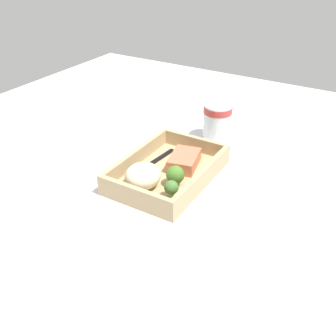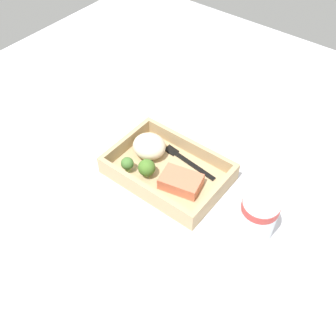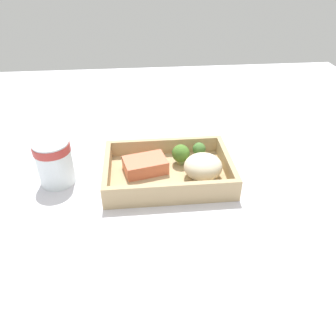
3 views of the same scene
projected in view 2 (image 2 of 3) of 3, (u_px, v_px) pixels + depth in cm
name	position (u px, v px, depth cm)	size (l,w,h in cm)	color
ground_plane	(168.00, 178.00, 96.78)	(160.00, 160.00, 2.00)	silver
takeout_tray	(168.00, 174.00, 95.59)	(28.03, 19.18, 1.20)	tan
tray_rim	(168.00, 167.00, 93.74)	(28.03, 19.18, 3.80)	tan
salmon_fillet	(181.00, 182.00, 91.10)	(9.36, 6.24, 3.08)	#DA6F4E
mashed_potatoes	(149.00, 146.00, 97.26)	(8.42, 7.86, 5.49)	beige
broccoli_floret_1	(147.00, 168.00, 92.51)	(4.15, 4.15, 4.83)	#85A464
broccoli_floret_2	(127.00, 164.00, 93.62)	(3.11, 3.11, 4.18)	#86AB5D
fork	(186.00, 160.00, 97.45)	(15.89, 3.28, 0.44)	black
paper_cup	(258.00, 215.00, 81.20)	(7.82, 7.82, 10.08)	white
receipt_slip	(125.00, 277.00, 77.96)	(8.97, 14.08, 0.24)	white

